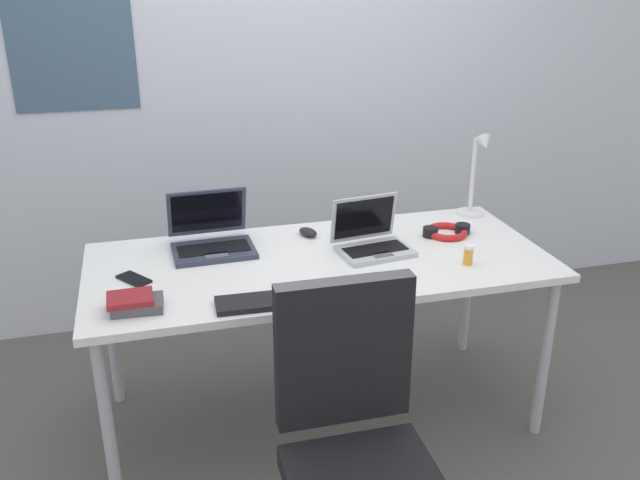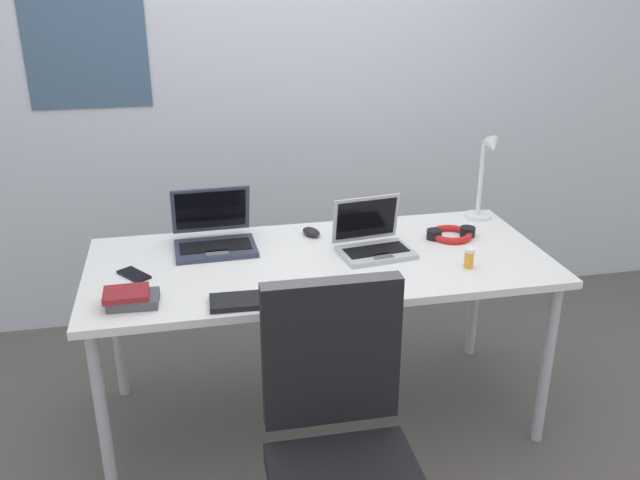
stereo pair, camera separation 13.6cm
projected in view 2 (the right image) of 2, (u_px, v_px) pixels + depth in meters
name	position (u px, v px, depth m)	size (l,w,h in m)	color
ground_plane	(320.00, 414.00, 2.95)	(12.00, 12.00, 0.00)	#56514C
wall_back	(275.00, 73.00, 3.45)	(6.00, 0.13, 2.60)	silver
desk	(320.00, 272.00, 2.69)	(1.80, 0.80, 0.74)	white
desk_lamp	(484.00, 178.00, 3.00)	(0.12, 0.18, 0.40)	white
laptop_front_left	(373.00, 242.00, 2.72)	(0.31, 0.26, 0.21)	#B7BABC
laptop_far_corner	(214.00, 236.00, 2.76)	(0.33, 0.31, 0.23)	#33384C
external_keyboard	(258.00, 300.00, 2.32)	(0.33, 0.12, 0.02)	black
computer_mouse	(311.00, 232.00, 2.89)	(0.06, 0.10, 0.03)	black
cell_phone	(134.00, 275.00, 2.52)	(0.06, 0.14, 0.01)	black
headphones	(451.00, 234.00, 2.87)	(0.21, 0.18, 0.04)	red
pill_bottle	(469.00, 258.00, 2.58)	(0.04, 0.04, 0.08)	gold
book_stack	(131.00, 298.00, 2.30)	(0.19, 0.13, 0.05)	#4C4C51
office_chair	(343.00, 478.00, 2.02)	(0.52, 0.54, 0.97)	black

